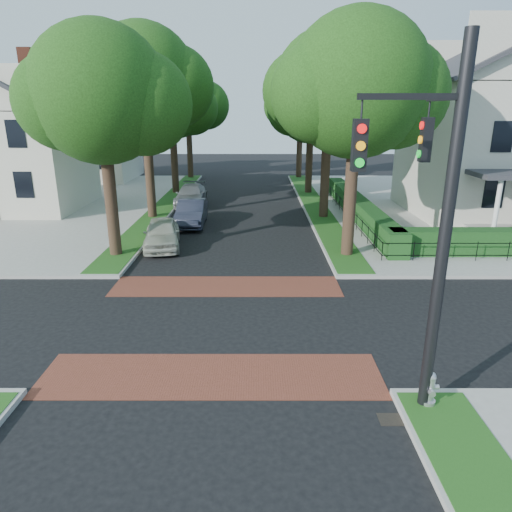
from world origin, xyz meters
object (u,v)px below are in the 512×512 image
Objects in this scene: parked_car_rear at (191,195)px; traffic_signal at (434,211)px; parked_car_middle at (191,213)px; parked_car_front at (162,233)px; fire_hydrant at (429,388)px.

traffic_signal is at bearing -70.81° from parked_car_rear.
parked_car_rear is at bearing 96.36° from parked_car_middle.
parked_car_front is at bearing -101.91° from parked_car_middle.
fire_hydrant is at bearing -65.18° from parked_car_front.
traffic_signal is at bearing -68.36° from parked_car_middle.
traffic_signal reaches higher than fire_hydrant.
parked_car_front is 0.94× the size of parked_car_middle.
parked_car_middle is at bearing 113.26° from traffic_signal.
parked_car_rear reaches higher than fire_hydrant.
parked_car_middle is 5.28× the size of fire_hydrant.
parked_car_front is at bearing 123.10° from traffic_signal.
traffic_signal reaches higher than parked_car_middle.
parked_car_front is 0.85× the size of parked_car_rear.
fire_hydrant is (8.80, -24.05, -0.17)m from parked_car_rear.
parked_car_rear is 25.61m from fire_hydrant.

